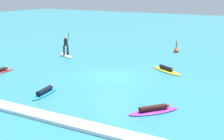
# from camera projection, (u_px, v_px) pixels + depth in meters

# --- Properties ---
(ground_plane) EXTENTS (120.00, 120.00, 0.00)m
(ground_plane) POSITION_uv_depth(u_px,v_px,m) (112.00, 77.00, 23.93)
(ground_plane) COLOR teal
(ground_plane) RESTS_ON ground
(surfer_on_blue_board) EXTENTS (1.00, 2.68, 0.42)m
(surfer_on_blue_board) POSITION_uv_depth(u_px,v_px,m) (45.00, 92.00, 19.92)
(surfer_on_blue_board) COLOR #1E8CD1
(surfer_on_blue_board) RESTS_ON ground_plane
(surfer_on_white_board) EXTENTS (2.56, 1.90, 2.19)m
(surfer_on_white_board) POSITION_uv_depth(u_px,v_px,m) (66.00, 51.00, 31.18)
(surfer_on_white_board) COLOR white
(surfer_on_white_board) RESTS_ON ground_plane
(surfer_on_yellow_board) EXTENTS (3.19, 2.43, 0.41)m
(surfer_on_yellow_board) POSITION_uv_depth(u_px,v_px,m) (166.00, 70.00, 25.45)
(surfer_on_yellow_board) COLOR yellow
(surfer_on_yellow_board) RESTS_ON ground_plane
(surfer_on_purple_board) EXTENTS (2.37, 2.70, 0.39)m
(surfer_on_purple_board) POSITION_uv_depth(u_px,v_px,m) (154.00, 110.00, 17.05)
(surfer_on_purple_board) COLOR purple
(surfer_on_purple_board) RESTS_ON ground_plane
(marker_buoy) EXTENTS (0.52, 0.52, 1.32)m
(marker_buoy) POSITION_uv_depth(u_px,v_px,m) (176.00, 51.00, 32.92)
(marker_buoy) COLOR #E55119
(marker_buoy) RESTS_ON ground_plane
(wave_crest) EXTENTS (24.74, 0.90, 0.18)m
(wave_crest) POSITION_uv_depth(u_px,v_px,m) (30.00, 112.00, 16.79)
(wave_crest) COLOR white
(wave_crest) RESTS_ON ground_plane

